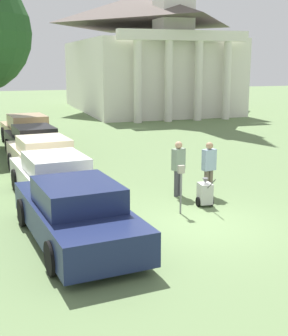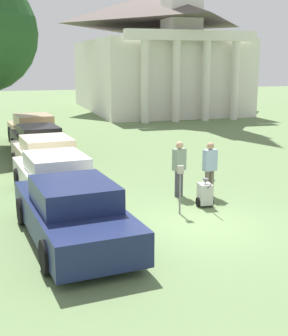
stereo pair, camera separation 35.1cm
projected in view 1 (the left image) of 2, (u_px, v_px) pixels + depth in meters
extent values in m
plane|color=#607A4C|center=(197.00, 225.00, 12.12)|extent=(120.00, 120.00, 0.00)
cube|color=#19234C|center=(76.00, 218.00, 10.94)|extent=(2.47, 5.24, 0.72)
cube|color=#19234C|center=(77.00, 194.00, 10.62)|extent=(1.93, 2.30, 0.55)
cylinder|color=black|center=(23.00, 212.00, 12.00)|extent=(0.25, 0.72, 0.70)
cylinder|color=black|center=(93.00, 203.00, 12.76)|extent=(0.25, 0.72, 0.70)
cylinder|color=black|center=(52.00, 258.00, 9.21)|extent=(0.25, 0.72, 0.70)
cylinder|color=black|center=(140.00, 243.00, 9.98)|extent=(0.25, 0.72, 0.70)
cube|color=silver|center=(55.00, 182.00, 14.26)|extent=(2.41, 5.28, 0.71)
cube|color=silver|center=(56.00, 163.00, 13.94)|extent=(1.87, 2.31, 0.52)
cylinder|color=black|center=(16.00, 180.00, 15.34)|extent=(0.25, 0.71, 0.69)
cylinder|color=black|center=(70.00, 174.00, 16.08)|extent=(0.25, 0.71, 0.69)
cylinder|color=black|center=(36.00, 206.00, 12.53)|extent=(0.25, 0.71, 0.69)
cylinder|color=black|center=(101.00, 198.00, 13.27)|extent=(0.25, 0.71, 0.69)
cube|color=beige|center=(43.00, 161.00, 17.03)|extent=(2.39, 5.05, 0.83)
cube|color=beige|center=(44.00, 144.00, 16.71)|extent=(1.86, 2.21, 0.46)
cylinder|color=black|center=(11.00, 162.00, 18.06)|extent=(0.25, 0.71, 0.69)
cylinder|color=black|center=(58.00, 158.00, 18.80)|extent=(0.25, 0.71, 0.69)
cylinder|color=black|center=(26.00, 179.00, 15.37)|extent=(0.25, 0.71, 0.69)
cylinder|color=black|center=(80.00, 174.00, 16.11)|extent=(0.25, 0.71, 0.69)
cube|color=black|center=(34.00, 145.00, 20.45)|extent=(2.33, 5.33, 0.76)
cube|color=black|center=(34.00, 132.00, 20.13)|extent=(1.79, 2.33, 0.47)
cylinder|color=black|center=(8.00, 146.00, 21.57)|extent=(0.25, 0.66, 0.65)
cylinder|color=black|center=(46.00, 143.00, 22.28)|extent=(0.25, 0.66, 0.65)
cylinder|color=black|center=(20.00, 159.00, 18.73)|extent=(0.25, 0.66, 0.65)
cylinder|color=black|center=(63.00, 155.00, 19.43)|extent=(0.25, 0.66, 0.65)
cube|color=tan|center=(27.00, 133.00, 23.60)|extent=(2.45, 5.23, 0.74)
cube|color=tan|center=(27.00, 121.00, 23.27)|extent=(1.91, 2.29, 0.58)
cylinder|color=black|center=(4.00, 134.00, 24.65)|extent=(0.26, 0.77, 0.76)
cylinder|color=black|center=(39.00, 132.00, 25.41)|extent=(0.26, 0.77, 0.76)
cylinder|color=black|center=(14.00, 144.00, 21.87)|extent=(0.26, 0.77, 0.76)
cylinder|color=black|center=(53.00, 141.00, 22.63)|extent=(0.26, 0.77, 0.76)
cylinder|color=slate|center=(181.00, 194.00, 12.89)|extent=(0.05, 0.05, 1.15)
cube|color=gray|center=(181.00, 169.00, 12.74)|extent=(0.18, 0.09, 0.22)
cylinder|color=#3F3F47|center=(180.00, 182.00, 14.69)|extent=(0.14, 0.14, 0.84)
cylinder|color=#3F3F47|center=(176.00, 183.00, 14.58)|extent=(0.14, 0.14, 0.84)
cube|color=gray|center=(178.00, 159.00, 14.46)|extent=(0.47, 0.38, 0.67)
sphere|color=tan|center=(179.00, 145.00, 14.36)|extent=(0.23, 0.23, 0.23)
cylinder|color=#665B4C|center=(210.00, 183.00, 14.67)|extent=(0.14, 0.14, 0.83)
cylinder|color=#665B4C|center=(206.00, 183.00, 14.59)|extent=(0.14, 0.14, 0.83)
cube|color=#99B2CC|center=(209.00, 160.00, 14.47)|extent=(0.46, 0.30, 0.66)
sphere|color=tan|center=(210.00, 146.00, 14.37)|extent=(0.23, 0.23, 0.23)
cube|color=#B2B2AD|center=(205.00, 193.00, 13.62)|extent=(0.40, 0.47, 0.60)
cone|color=#59595B|center=(205.00, 181.00, 13.53)|extent=(0.18, 0.18, 0.16)
cylinder|color=#4C4C4C|center=(211.00, 184.00, 13.08)|extent=(0.08, 0.59, 0.43)
cylinder|color=black|center=(198.00, 202.00, 13.62)|extent=(0.07, 0.28, 0.28)
cylinder|color=black|center=(211.00, 201.00, 13.72)|extent=(0.07, 0.28, 0.28)
cube|color=silver|center=(145.00, 76.00, 40.56)|extent=(11.25, 15.90, 5.82)
pyramid|color=#564C47|center=(145.00, 9.00, 39.33)|extent=(11.47, 16.21, 2.62)
cylinder|color=silver|center=(138.00, 82.00, 31.65)|extent=(0.56, 0.56, 5.53)
cylinder|color=silver|center=(169.00, 82.00, 32.34)|extent=(0.56, 0.56, 5.53)
cylinder|color=silver|center=(198.00, 81.00, 33.03)|extent=(0.56, 0.56, 5.53)
cylinder|color=silver|center=(227.00, 81.00, 33.72)|extent=(0.56, 0.56, 5.53)
cube|color=silver|center=(185.00, 35.00, 31.99)|extent=(9.56, 0.70, 0.70)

